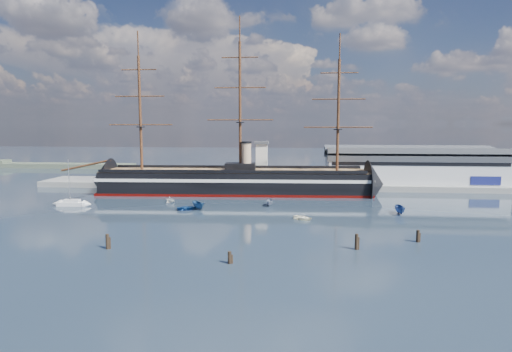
{
  "coord_description": "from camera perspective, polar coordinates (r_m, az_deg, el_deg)",
  "views": [
    {
      "loc": [
        15.41,
        -81.29,
        23.21
      ],
      "look_at": [
        4.48,
        35.0,
        9.0
      ],
      "focal_mm": 30.0,
      "sensor_mm": 36.0,
      "label": 1
    }
  ],
  "objects": [
    {
      "name": "motorboat_d",
      "position": [
        129.78,
        -11.4,
        -3.5
      ],
      "size": [
        5.32,
        6.24,
        2.13
      ],
      "primitive_type": "imported",
      "rotation": [
        0.0,
        0.0,
        0.98
      ],
      "color": "white",
      "rests_on": "ground"
    },
    {
      "name": "piling_near_right",
      "position": [
        82.85,
        13.22,
        -9.52
      ],
      "size": [
        0.64,
        0.64,
        3.67
      ],
      "primitive_type": "cylinder",
      "color": "black",
      "rests_on": "ground"
    },
    {
      "name": "sailboat",
      "position": [
        132.88,
        -23.32,
        -3.33
      ],
      "size": [
        8.41,
        2.82,
        13.29
      ],
      "rotation": [
        0.0,
        0.0,
        0.05
      ],
      "color": "silver",
      "rests_on": "ground"
    },
    {
      "name": "motorboat_b",
      "position": [
        118.21,
        -9.16,
        -4.48
      ],
      "size": [
        2.6,
        3.71,
        1.61
      ],
      "primitive_type": "imported",
      "rotation": [
        0.0,
        0.0,
        1.97
      ],
      "color": "navy",
      "rests_on": "ground"
    },
    {
      "name": "warehouse",
      "position": [
        167.51,
        20.08,
        1.3
      ],
      "size": [
        63.0,
        21.0,
        11.6
      ],
      "color": "#B7BABC",
      "rests_on": "ground"
    },
    {
      "name": "piling_far_right",
      "position": [
        91.34,
        20.74,
        -8.24
      ],
      "size": [
        0.64,
        0.64,
        3.14
      ],
      "primitive_type": "cylinder",
      "color": "black",
      "rests_on": "ground"
    },
    {
      "name": "piling_near_mid",
      "position": [
        73.15,
        -3.53,
        -11.58
      ],
      "size": [
        0.64,
        0.64,
        2.79
      ],
      "primitive_type": "cylinder",
      "color": "black",
      "rests_on": "ground"
    },
    {
      "name": "piling_near_left",
      "position": [
        85.73,
        -19.16,
        -9.17
      ],
      "size": [
        0.64,
        0.64,
        3.54
      ],
      "primitive_type": "cylinder",
      "color": "black",
      "rests_on": "ground"
    },
    {
      "name": "motorboat_c",
      "position": [
        122.47,
        1.81,
        -3.99
      ],
      "size": [
        5.54,
        2.11,
        2.2
      ],
      "primitive_type": "imported",
      "rotation": [
        0.0,
        0.0,
        -0.02
      ],
      "color": "gray",
      "rests_on": "ground"
    },
    {
      "name": "quay_tower",
      "position": [
        155.38,
        0.77,
        1.97
      ],
      "size": [
        5.0,
        5.0,
        15.0
      ],
      "color": "silver",
      "rests_on": "ground"
    },
    {
      "name": "motorboat_e",
      "position": [
        105.56,
        6.29,
        -5.81
      ],
      "size": [
        2.87,
        3.3,
        1.47
      ],
      "primitive_type": "imported",
      "rotation": [
        0.0,
        0.0,
        0.94
      ],
      "color": "white",
      "rests_on": "ground"
    },
    {
      "name": "motorboat_f",
      "position": [
        117.36,
        18.64,
        -4.84
      ],
      "size": [
        6.95,
        2.71,
        2.75
      ],
      "primitive_type": "imported",
      "rotation": [
        0.0,
        0.0,
        -0.03
      ],
      "color": "navy",
      "rests_on": "ground"
    },
    {
      "name": "motorboat_a",
      "position": [
        118.38,
        -7.66,
        -4.43
      ],
      "size": [
        6.88,
        5.99,
        2.69
      ],
      "primitive_type": "imported",
      "rotation": [
        0.0,
        0.0,
        0.64
      ],
      "color": "navy",
      "rests_on": "ground"
    },
    {
      "name": "shoreline",
      "position": [
        266.78,
        -30.09,
        1.32
      ],
      "size": [
        120.0,
        10.0,
        4.0
      ],
      "color": "#3F4C38",
      "rests_on": "ground"
    },
    {
      "name": "warship",
      "position": [
        144.32,
        -3.56,
        -0.71
      ],
      "size": [
        113.24,
        20.36,
        53.94
      ],
      "rotation": [
        0.0,
        0.0,
        0.05
      ],
      "color": "black",
      "rests_on": "ground"
    },
    {
      "name": "quay",
      "position": [
        159.09,
        3.36,
        -1.46
      ],
      "size": [
        180.0,
        18.0,
        2.0
      ],
      "primitive_type": "cube",
      "color": "slate",
      "rests_on": "ground"
    },
    {
      "name": "ground",
      "position": [
        124.45,
        -1.84,
        -3.82
      ],
      "size": [
        600.0,
        600.0,
        0.0
      ],
      "primitive_type": "plane",
      "color": "#1C2838",
      "rests_on": "ground"
    }
  ]
}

